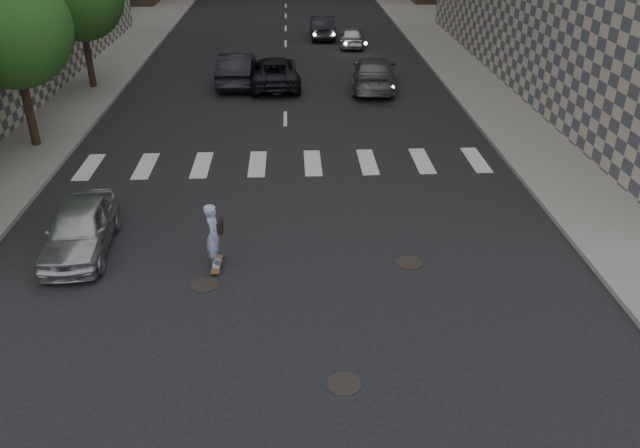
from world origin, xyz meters
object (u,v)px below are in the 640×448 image
(silver_sedan, at_px, (80,229))
(traffic_car_d, at_px, (352,36))
(traffic_car_c, at_px, (274,72))
(skateboarder, at_px, (214,235))
(tree_b, at_px, (12,22))
(traffic_car_b, at_px, (374,73))
(traffic_car_e, at_px, (322,27))
(traffic_car_a, at_px, (237,69))

(silver_sedan, xyz_separation_m, traffic_car_d, (9.71, 24.90, -0.04))
(traffic_car_c, bearing_deg, skateboarder, 82.07)
(tree_b, relative_size, skateboarder, 3.59)
(tree_b, height_order, traffic_car_b, tree_b)
(skateboarder, distance_m, traffic_car_d, 26.65)
(traffic_car_b, bearing_deg, traffic_car_e, -73.87)
(tree_b, distance_m, silver_sedan, 9.80)
(traffic_car_a, bearing_deg, traffic_car_d, -127.57)
(traffic_car_a, height_order, traffic_car_b, traffic_car_a)
(tree_b, xyz_separation_m, traffic_car_e, (11.91, 19.54, -3.93))
(skateboarder, xyz_separation_m, traffic_car_b, (6.16, 16.51, -0.20))
(silver_sedan, bearing_deg, traffic_car_a, 76.12)
(traffic_car_e, bearing_deg, silver_sedan, 73.50)
(tree_b, height_order, traffic_car_d, tree_b)
(traffic_car_a, bearing_deg, tree_b, 50.79)
(skateboarder, relative_size, traffic_car_c, 0.36)
(traffic_car_b, bearing_deg, traffic_car_d, -81.82)
(skateboarder, bearing_deg, traffic_car_a, 92.70)
(tree_b, distance_m, traffic_car_a, 11.63)
(skateboarder, bearing_deg, silver_sedan, 164.60)
(traffic_car_a, relative_size, traffic_car_c, 0.94)
(tree_b, xyz_separation_m, skateboarder, (7.68, -9.10, -3.68))
(skateboarder, xyz_separation_m, traffic_car_a, (-0.65, 17.53, -0.16))
(tree_b, distance_m, traffic_car_c, 12.63)
(silver_sedan, relative_size, traffic_car_e, 0.90)
(traffic_car_a, distance_m, traffic_car_c, 1.90)
(tree_b, xyz_separation_m, traffic_car_a, (7.03, 8.43, -3.85))
(traffic_car_d, bearing_deg, traffic_car_e, -50.78)
(traffic_car_b, xyz_separation_m, traffic_car_d, (-0.18, 9.45, -0.13))
(traffic_car_a, relative_size, traffic_car_b, 0.93)
(skateboarder, height_order, traffic_car_b, skateboarder)
(tree_b, height_order, traffic_car_c, tree_b)
(skateboarder, distance_m, traffic_car_e, 28.95)
(traffic_car_d, bearing_deg, tree_b, 57.06)
(skateboarder, xyz_separation_m, traffic_car_d, (5.98, 25.97, -0.33))
(silver_sedan, bearing_deg, traffic_car_c, 69.67)
(traffic_car_a, xyz_separation_m, traffic_car_b, (6.80, -1.02, -0.04))
(traffic_car_a, relative_size, traffic_car_e, 1.11)
(traffic_car_a, relative_size, traffic_car_d, 1.30)
(skateboarder, relative_size, traffic_car_d, 0.49)
(skateboarder, height_order, traffic_car_d, skateboarder)
(traffic_car_b, bearing_deg, tree_b, 35.29)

